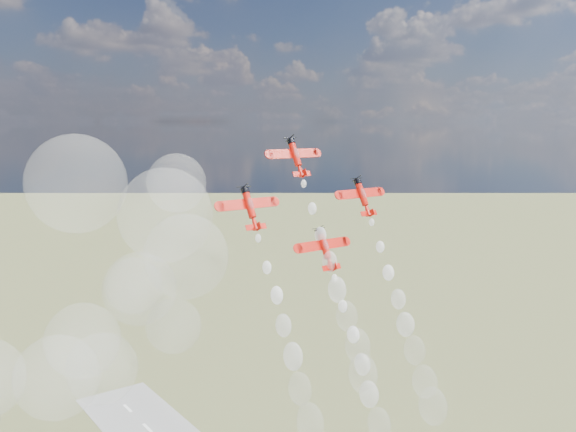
{
  "coord_description": "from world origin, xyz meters",
  "views": [
    {
      "loc": [
        -84.99,
        -97.75,
        116.12
      ],
      "look_at": [
        -7.62,
        8.22,
        95.76
      ],
      "focal_mm": 38.0,
      "sensor_mm": 36.0,
      "label": 1
    }
  ],
  "objects_px": {
    "plane_left": "(250,207)",
    "plane_slot": "(325,248)",
    "plane_right": "(363,196)",
    "plane_lead": "(296,156)"
  },
  "relations": [
    {
      "from": "plane_left",
      "to": "plane_right",
      "type": "relative_size",
      "value": 1.0
    },
    {
      "from": "plane_lead",
      "to": "plane_slot",
      "type": "relative_size",
      "value": 1.0
    },
    {
      "from": "plane_left",
      "to": "plane_slot",
      "type": "xyz_separation_m",
      "value": [
        15.91,
        -5.36,
        -9.76
      ]
    },
    {
      "from": "plane_left",
      "to": "plane_slot",
      "type": "height_order",
      "value": "plane_left"
    },
    {
      "from": "plane_right",
      "to": "plane_lead",
      "type": "bearing_deg",
      "value": 161.4
    },
    {
      "from": "plane_left",
      "to": "plane_slot",
      "type": "relative_size",
      "value": 1.0
    },
    {
      "from": "plane_right",
      "to": "plane_slot",
      "type": "relative_size",
      "value": 1.0
    },
    {
      "from": "plane_lead",
      "to": "plane_slot",
      "type": "xyz_separation_m",
      "value": [
        0.0,
        -10.71,
        -19.53
      ]
    },
    {
      "from": "plane_left",
      "to": "plane_right",
      "type": "distance_m",
      "value": 31.82
    },
    {
      "from": "plane_left",
      "to": "plane_slot",
      "type": "bearing_deg",
      "value": -18.6
    }
  ]
}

